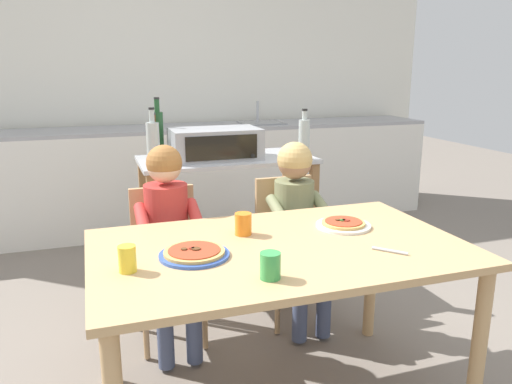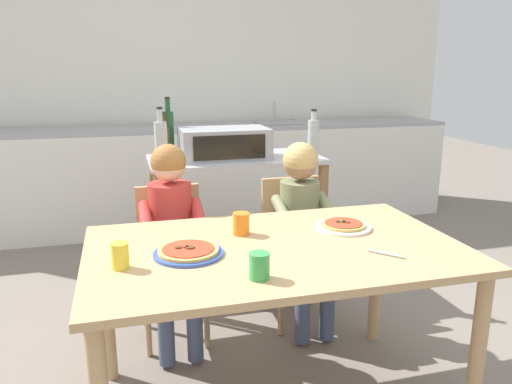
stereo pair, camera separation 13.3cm
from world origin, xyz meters
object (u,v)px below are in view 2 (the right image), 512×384
(pizza_plate_white, at_px, (343,226))
(drinking_cup_green, at_px, (259,266))
(bottle_slim_sauce, at_px, (169,132))
(bottle_tall_green_wine, at_px, (313,139))
(drinking_cup_yellow, at_px, (120,256))
(serving_spoon, at_px, (386,254))
(dining_table, at_px, (275,266))
(dining_chair_right, at_px, (295,238))
(drinking_cup_orange, at_px, (241,224))
(dining_chair_left, at_px, (171,251))
(bottle_dark_olive_oil, at_px, (165,141))
(child_in_olive_shirt, at_px, (303,213))
(child_in_red_shirt, at_px, (172,225))
(bottle_clear_vinegar, at_px, (161,143))
(pizza_plate_blue_rimmed, at_px, (188,252))
(toaster_oven, at_px, (224,144))
(kitchen_island_cart, at_px, (236,201))

(pizza_plate_white, bearing_deg, drinking_cup_green, -140.08)
(drinking_cup_green, bearing_deg, bottle_slim_sauce, 94.18)
(bottle_tall_green_wine, distance_m, drinking_cup_yellow, 1.66)
(drinking_cup_yellow, bearing_deg, serving_spoon, -7.65)
(bottle_tall_green_wine, relative_size, dining_table, 0.21)
(dining_chair_right, distance_m, drinking_cup_orange, 0.81)
(dining_chair_right, bearing_deg, dining_chair_left, -178.57)
(bottle_dark_olive_oil, xyz_separation_m, child_in_olive_shirt, (0.67, -0.71, -0.32))
(child_in_red_shirt, bearing_deg, drinking_cup_orange, -60.69)
(serving_spoon, bearing_deg, bottle_clear_vinegar, 119.67)
(bottle_tall_green_wine, xyz_separation_m, child_in_red_shirt, (-0.93, -0.45, -0.34))
(child_in_olive_shirt, relative_size, drinking_cup_green, 11.08)
(dining_chair_right, height_order, drinking_cup_green, drinking_cup_green)
(bottle_dark_olive_oil, distance_m, child_in_olive_shirt, 1.02)
(drinking_cup_green, relative_size, serving_spoon, 0.66)
(bottle_tall_green_wine, height_order, pizza_plate_blue_rimmed, bottle_tall_green_wine)
(drinking_cup_orange, xyz_separation_m, drinking_cup_yellow, (-0.50, -0.25, 0.00))
(toaster_oven, bearing_deg, kitchen_island_cart, 17.33)
(kitchen_island_cart, distance_m, serving_spoon, 1.51)
(child_in_olive_shirt, distance_m, serving_spoon, 0.86)
(bottle_tall_green_wine, relative_size, dining_chair_right, 0.39)
(dining_chair_right, xyz_separation_m, pizza_plate_white, (0.00, -0.63, 0.27))
(dining_table, relative_size, child_in_olive_shirt, 1.46)
(child_in_olive_shirt, distance_m, pizza_plate_blue_rimmed, 0.97)
(bottle_slim_sauce, relative_size, pizza_plate_white, 1.55)
(child_in_red_shirt, bearing_deg, pizza_plate_white, -34.67)
(drinking_cup_yellow, bearing_deg, child_in_red_shirt, 70.30)
(bottle_slim_sauce, relative_size, child_in_red_shirt, 0.36)
(dining_chair_left, height_order, pizza_plate_white, dining_chair_left)
(child_in_red_shirt, height_order, drinking_cup_orange, child_in_red_shirt)
(kitchen_island_cart, distance_m, drinking_cup_orange, 1.14)
(kitchen_island_cart, bearing_deg, pizza_plate_white, -78.70)
(toaster_oven, height_order, dining_table, toaster_oven)
(bottle_slim_sauce, relative_size, bottle_dark_olive_oil, 1.30)
(dining_chair_left, bearing_deg, pizza_plate_white, -40.76)
(drinking_cup_orange, height_order, drinking_cup_green, drinking_cup_orange)
(child_in_red_shirt, xyz_separation_m, drinking_cup_orange, (0.25, -0.45, 0.12))
(dining_chair_left, bearing_deg, toaster_oven, 51.42)
(kitchen_island_cart, distance_m, dining_table, 1.28)
(child_in_olive_shirt, bearing_deg, toaster_oven, 116.79)
(child_in_red_shirt, distance_m, serving_spoon, 1.11)
(bottle_slim_sauce, relative_size, drinking_cup_yellow, 3.96)
(pizza_plate_blue_rimmed, xyz_separation_m, serving_spoon, (0.73, -0.20, -0.01))
(dining_table, height_order, pizza_plate_white, pizza_plate_white)
(child_in_olive_shirt, xyz_separation_m, serving_spoon, (0.02, -0.85, 0.08))
(child_in_olive_shirt, height_order, drinking_cup_orange, child_in_olive_shirt)
(dining_chair_right, bearing_deg, pizza_plate_white, -90.00)
(drinking_cup_green, height_order, serving_spoon, drinking_cup_green)
(bottle_clear_vinegar, distance_m, drinking_cup_yellow, 1.20)
(bottle_dark_olive_oil, xyz_separation_m, dining_chair_left, (-0.04, -0.61, -0.51))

